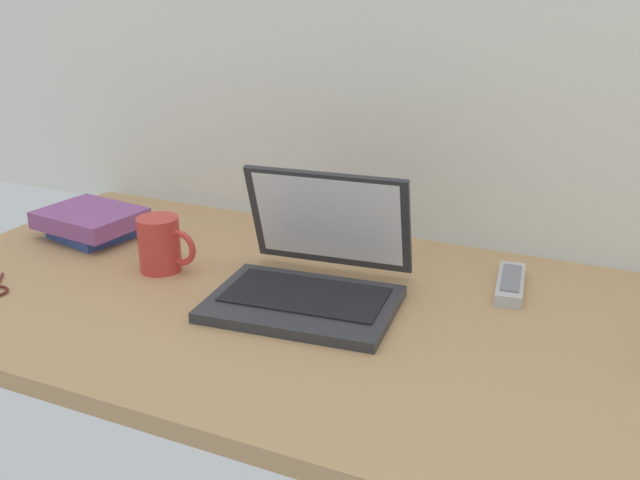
{
  "coord_description": "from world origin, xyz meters",
  "views": [
    {
      "loc": [
        0.43,
        -0.99,
        0.57
      ],
      "look_at": [
        -0.02,
        0.0,
        0.15
      ],
      "focal_mm": 39.89,
      "sensor_mm": 36.0,
      "label": 1
    }
  ],
  "objects": [
    {
      "name": "laptop",
      "position": [
        -0.05,
        0.03,
        0.08
      ],
      "size": [
        0.33,
        0.32,
        0.21
      ],
      "color": "#2D2D33",
      "rests_on": "desk"
    },
    {
      "name": "coffee_mug",
      "position": [
        -0.36,
        0.02,
        0.08
      ],
      "size": [
        0.12,
        0.08,
        0.1
      ],
      "color": "red",
      "rests_on": "desk"
    },
    {
      "name": "remote_control_far",
      "position": [
        0.26,
        0.2,
        0.04
      ],
      "size": [
        0.07,
        0.16,
        0.02
      ],
      "color": "#B7B7B7",
      "rests_on": "desk"
    },
    {
      "name": "desk",
      "position": [
        0.0,
        0.0,
        0.01
      ],
      "size": [
        1.6,
        0.76,
        0.03
      ],
      "color": "tan",
      "rests_on": "ground"
    },
    {
      "name": "book_stack",
      "position": [
        -0.6,
        0.1,
        0.06
      ],
      "size": [
        0.22,
        0.18,
        0.06
      ],
      "color": "#334C99",
      "rests_on": "desk"
    }
  ]
}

